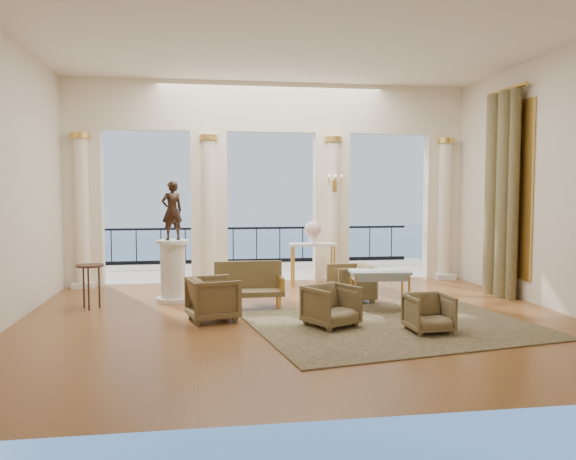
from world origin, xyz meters
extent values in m
plane|color=#542E16|center=(0.00, 0.00, 0.00)|extent=(9.00, 9.00, 0.00)
plane|color=beige|center=(0.00, -4.00, 2.25)|extent=(9.00, 0.00, 9.00)
plane|color=beige|center=(-4.50, 0.00, 2.25)|extent=(0.00, 8.00, 8.00)
plane|color=beige|center=(4.50, 0.00, 2.25)|extent=(0.00, 8.00, 8.00)
plane|color=white|center=(0.00, 0.00, 4.50)|extent=(9.00, 9.00, 0.00)
cube|color=#F2E9C8|center=(0.00, 3.85, 3.95)|extent=(9.00, 0.30, 1.10)
cube|color=#F2E9C8|center=(-4.10, 3.85, 1.70)|extent=(0.80, 0.30, 3.40)
cylinder|color=#F2E9C8|center=(-4.10, 3.67, 1.60)|extent=(0.28, 0.28, 3.20)
cylinder|color=gold|center=(-4.10, 3.67, 3.25)|extent=(0.40, 0.40, 0.12)
cube|color=silver|center=(-4.10, 3.67, 0.06)|extent=(0.45, 0.45, 0.12)
cube|color=#F2E9C8|center=(-1.40, 3.85, 1.70)|extent=(0.80, 0.30, 3.40)
cylinder|color=#F2E9C8|center=(-1.40, 3.67, 1.60)|extent=(0.28, 0.28, 3.20)
cylinder|color=gold|center=(-1.40, 3.67, 3.25)|extent=(0.40, 0.40, 0.12)
cube|color=silver|center=(-1.40, 3.67, 0.06)|extent=(0.45, 0.45, 0.12)
cube|color=#F2E9C8|center=(1.40, 3.85, 1.70)|extent=(0.80, 0.30, 3.40)
cylinder|color=#F2E9C8|center=(1.40, 3.67, 1.60)|extent=(0.28, 0.28, 3.20)
cylinder|color=gold|center=(1.40, 3.67, 3.25)|extent=(0.40, 0.40, 0.12)
cube|color=silver|center=(1.40, 3.67, 0.06)|extent=(0.45, 0.45, 0.12)
cube|color=#F2E9C8|center=(4.10, 3.85, 1.70)|extent=(0.80, 0.30, 3.40)
cylinder|color=#F2E9C8|center=(4.10, 3.67, 1.60)|extent=(0.28, 0.28, 3.20)
cylinder|color=gold|center=(4.10, 3.67, 3.25)|extent=(0.40, 0.40, 0.12)
cube|color=silver|center=(4.10, 3.67, 0.06)|extent=(0.45, 0.45, 0.12)
cube|color=#BDB2A1|center=(0.00, 5.80, -0.05)|extent=(10.00, 3.60, 0.10)
cube|color=black|center=(0.00, 7.40, 1.00)|extent=(9.00, 0.06, 0.06)
cube|color=black|center=(0.00, 7.40, 0.05)|extent=(9.00, 0.06, 0.10)
cylinder|color=black|center=(0.00, 7.40, 0.50)|extent=(0.03, 0.03, 1.00)
cylinder|color=black|center=(-4.10, 7.40, 0.50)|extent=(0.03, 0.03, 1.00)
cylinder|color=black|center=(4.10, 7.40, 0.50)|extent=(0.03, 0.03, 1.00)
cylinder|color=#4C3823|center=(2.00, 6.60, 2.10)|extent=(0.20, 0.20, 4.20)
plane|color=navy|center=(0.00, 60.00, -6.00)|extent=(160.00, 160.00, 0.00)
cylinder|color=#4C4A29|center=(4.30, 1.05, 2.00)|extent=(0.26, 0.26, 4.00)
cylinder|color=#4C4A29|center=(4.26, 1.50, 2.00)|extent=(0.32, 0.32, 4.00)
cylinder|color=#4C4A29|center=(4.30, 1.95, 2.00)|extent=(0.26, 0.26, 4.00)
cylinder|color=gold|center=(4.35, 1.50, 4.05)|extent=(0.08, 1.40, 0.08)
cube|color=gold|center=(4.47, 1.50, 2.10)|extent=(0.04, 1.60, 3.40)
cube|color=gold|center=(1.40, 3.53, 2.20)|extent=(0.10, 0.04, 0.25)
cylinder|color=gold|center=(1.26, 3.45, 2.30)|extent=(0.02, 0.02, 0.22)
cylinder|color=gold|center=(1.40, 3.45, 2.30)|extent=(0.02, 0.02, 0.22)
cylinder|color=gold|center=(1.54, 3.45, 2.30)|extent=(0.02, 0.02, 0.22)
cube|color=#2E3116|center=(1.35, -0.63, 0.01)|extent=(4.72, 3.96, 0.02)
imported|color=#3F311A|center=(0.39, -0.56, 0.35)|extent=(0.91, 0.90, 0.71)
imported|color=#3F311A|center=(1.73, -1.11, 0.31)|extent=(0.64, 0.60, 0.63)
imported|color=#3F311A|center=(1.20, 1.30, 0.39)|extent=(0.77, 0.81, 0.78)
imported|color=#3F311A|center=(-1.39, 0.16, 0.39)|extent=(0.86, 0.90, 0.77)
cube|color=#3F311A|center=(-0.74, 1.01, 0.27)|extent=(1.23, 0.51, 0.09)
cube|color=#3F311A|center=(-0.74, 1.25, 0.56)|extent=(1.23, 0.08, 0.50)
cube|color=gold|center=(-1.31, 1.02, 0.44)|extent=(0.08, 0.50, 0.24)
cube|color=gold|center=(-0.17, 1.01, 0.44)|extent=(0.08, 0.50, 0.24)
cylinder|color=gold|center=(-1.27, 0.82, 0.11)|extent=(0.05, 0.05, 0.23)
cylinder|color=gold|center=(-0.22, 0.81, 0.11)|extent=(0.05, 0.05, 0.23)
cylinder|color=gold|center=(-1.26, 1.22, 0.11)|extent=(0.05, 0.05, 0.23)
cylinder|color=gold|center=(-0.21, 1.21, 0.11)|extent=(0.05, 0.05, 0.23)
cube|color=#99B2BD|center=(1.49, 0.48, 0.67)|extent=(1.07, 0.65, 0.05)
cylinder|color=gold|center=(1.01, 0.29, 0.33)|extent=(0.04, 0.04, 0.65)
cylinder|color=gold|center=(1.93, 0.20, 0.33)|extent=(0.04, 0.04, 0.65)
cylinder|color=gold|center=(1.05, 0.75, 0.33)|extent=(0.04, 0.04, 0.65)
cylinder|color=gold|center=(1.98, 0.66, 0.33)|extent=(0.04, 0.04, 0.65)
cylinder|color=silver|center=(-2.11, 1.80, 0.04)|extent=(0.64, 0.64, 0.08)
cylinder|color=silver|center=(-2.11, 1.80, 0.58)|extent=(0.47, 0.47, 1.02)
cylinder|color=silver|center=(-2.11, 1.80, 1.13)|extent=(0.59, 0.59, 0.06)
imported|color=black|center=(-2.11, 1.80, 1.72)|extent=(0.47, 0.40, 1.10)
cube|color=silver|center=(0.82, 3.05, 0.92)|extent=(1.01, 0.41, 0.06)
cylinder|color=gold|center=(0.37, 2.92, 0.45)|extent=(0.05, 0.05, 0.89)
cylinder|color=gold|center=(1.26, 2.90, 0.45)|extent=(0.05, 0.05, 0.89)
cylinder|color=gold|center=(0.38, 3.20, 0.45)|extent=(0.05, 0.05, 0.89)
cylinder|color=gold|center=(1.26, 3.18, 0.45)|extent=(0.05, 0.05, 0.89)
cylinder|color=white|center=(0.82, 3.05, 1.06)|extent=(0.18, 0.18, 0.23)
sphere|color=pink|center=(0.82, 3.05, 1.25)|extent=(0.36, 0.36, 0.36)
cylinder|color=black|center=(-3.52, 1.37, 0.77)|extent=(0.48, 0.48, 0.03)
cylinder|color=black|center=(-3.38, 1.44, 0.38)|extent=(0.03, 0.03, 0.75)
cylinder|color=black|center=(-3.65, 1.45, 0.38)|extent=(0.03, 0.03, 0.75)
cylinder|color=black|center=(-3.52, 1.22, 0.38)|extent=(0.03, 0.03, 0.75)
camera|label=1|loc=(-1.53, -8.85, 2.08)|focal=35.00mm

